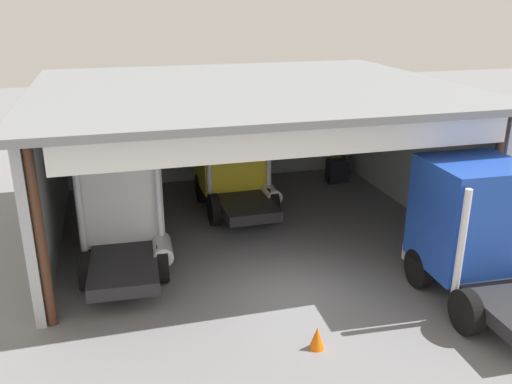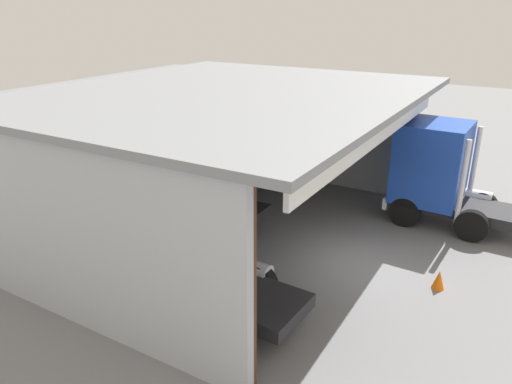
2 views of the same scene
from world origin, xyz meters
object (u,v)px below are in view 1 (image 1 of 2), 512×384
Objects in this scene: truck_yellow_center_right_bay at (232,156)px; truck_blue_right_bay at (474,229)px; truck_white_left_bay at (122,204)px; oil_drum at (334,166)px; tool_cart at (337,171)px; traffic_cone at (317,338)px.

truck_blue_right_bay is at bearing -61.52° from truck_yellow_center_right_bay.
truck_white_left_bay is 5.50m from truck_yellow_center_right_bay.
truck_yellow_center_right_bay is 6.09m from oil_drum.
truck_blue_right_bay reaches higher than tool_cart.
truck_blue_right_bay is 9.85m from tool_cart.
oil_drum is at bearing 24.62° from truck_yellow_center_right_bay.
traffic_cone is at bearing -91.99° from truck_yellow_center_right_bay.
truck_white_left_bay is 11.37m from oil_drum.
tool_cart is (0.42, 9.74, -1.43)m from truck_blue_right_bay.
truck_yellow_center_right_bay reaches higher than truck_white_left_bay.
traffic_cone is (-5.47, -11.89, -0.15)m from oil_drum.
truck_yellow_center_right_bay is at bearing 43.06° from truck_white_left_bay.
oil_drum is 0.86× the size of tool_cart.
truck_blue_right_bay is 5.56× the size of oil_drum.
truck_blue_right_bay is 8.57× the size of traffic_cone.
oil_drum is 1.01m from tool_cart.
tool_cart is at bearing 16.42° from truck_yellow_center_right_bay.
truck_blue_right_bay is at bearing -92.44° from tool_cart.
oil_drum reaches higher than traffic_cone.
oil_drum is 13.09m from traffic_cone.
truck_white_left_bay is 9.01× the size of traffic_cone.
truck_blue_right_bay is 5.19m from traffic_cone.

